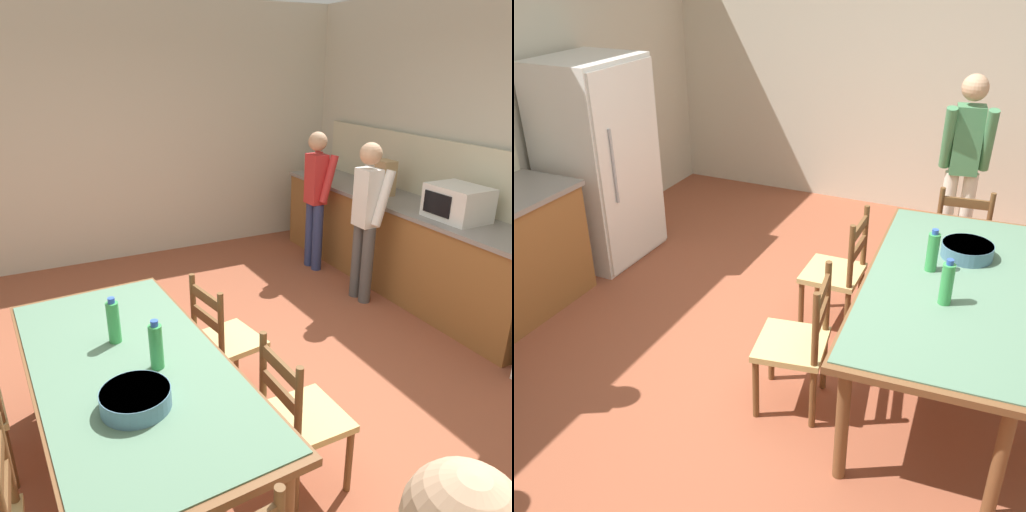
{
  "view_description": "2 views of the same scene",
  "coord_description": "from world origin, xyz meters",
  "views": [
    {
      "loc": [
        2.61,
        -1.26,
        2.23
      ],
      "look_at": [
        -0.16,
        0.1,
        1.03
      ],
      "focal_mm": 35.0,
      "sensor_mm": 36.0,
      "label": 1
    },
    {
      "loc": [
        -2.85,
        -1.17,
        2.52
      ],
      "look_at": [
        -0.23,
        0.01,
        1.02
      ],
      "focal_mm": 42.0,
      "sensor_mm": 36.0,
      "label": 2
    }
  ],
  "objects": [
    {
      "name": "bottle_near_centre",
      "position": [
        0.09,
        -0.89,
        0.9
      ],
      "size": [
        0.07,
        0.07,
        0.27
      ],
      "color": "green",
      "rests_on": "dining_table"
    },
    {
      "name": "counter_splashback",
      "position": [
        -1.16,
        2.54,
        1.22
      ],
      "size": [
        3.32,
        0.03,
        0.6
      ],
      "primitive_type": "cube",
      "color": "beige",
      "rests_on": "kitchen_counter"
    },
    {
      "name": "person_at_counter",
      "position": [
        -1.0,
        1.69,
        0.88
      ],
      "size": [
        0.39,
        0.27,
        1.56
      ],
      "rotation": [
        0.0,
        0.0,
        1.57
      ],
      "color": "#4C4C4C",
      "rests_on": "ground"
    },
    {
      "name": "microwave",
      "position": [
        -0.42,
        2.21,
        1.07
      ],
      "size": [
        0.5,
        0.39,
        0.3
      ],
      "color": "white",
      "rests_on": "kitchen_counter"
    },
    {
      "name": "bottle_off_centre",
      "position": [
        0.44,
        -0.75,
        0.9
      ],
      "size": [
        0.07,
        0.07,
        0.27
      ],
      "color": "green",
      "rests_on": "dining_table"
    },
    {
      "name": "chair_side_far_left",
      "position": [
        -0.16,
        -0.14,
        0.44
      ],
      "size": [
        0.48,
        0.46,
        0.91
      ],
      "rotation": [
        0.0,
        0.0,
        3.3
      ],
      "color": "brown",
      "rests_on": "ground"
    },
    {
      "name": "paper_bag",
      "position": [
        -1.41,
        2.2,
        1.1
      ],
      "size": [
        0.24,
        0.16,
        0.36
      ],
      "primitive_type": "cube",
      "color": "tan",
      "rests_on": "kitchen_counter"
    },
    {
      "name": "serving_bowl",
      "position": [
        0.71,
        -0.93,
        0.82
      ],
      "size": [
        0.32,
        0.32,
        0.09
      ],
      "color": "slate",
      "rests_on": "dining_table"
    },
    {
      "name": "kitchen_counter",
      "position": [
        -1.17,
        2.23,
        0.46
      ],
      "size": [
        3.36,
        0.66,
        0.92
      ],
      "color": "brown",
      "rests_on": "ground"
    },
    {
      "name": "wall_left",
      "position": [
        -3.26,
        0.0,
        1.45
      ],
      "size": [
        0.12,
        5.2,
        2.9
      ],
      "primitive_type": "cube",
      "color": "beige",
      "rests_on": "ground"
    },
    {
      "name": "person_at_sink",
      "position": [
        -1.91,
        1.71,
        0.87
      ],
      "size": [
        0.39,
        0.27,
        1.54
      ],
      "rotation": [
        0.0,
        0.0,
        1.57
      ],
      "color": "navy",
      "rests_on": "ground"
    },
    {
      "name": "chair_side_far_right",
      "position": [
        0.76,
        -0.08,
        0.44
      ],
      "size": [
        0.43,
        0.41,
        0.91
      ],
      "rotation": [
        0.0,
        0.0,
        3.17
      ],
      "color": "brown",
      "rests_on": "ground"
    },
    {
      "name": "dining_table",
      "position": [
        0.35,
        -0.88,
        0.7
      ],
      "size": [
        2.1,
        1.08,
        0.77
      ],
      "rotation": [
        0.0,
        0.0,
        0.06
      ],
      "color": "brown",
      "rests_on": "ground"
    },
    {
      "name": "ground_plane",
      "position": [
        0.0,
        0.0,
        0.0
      ],
      "size": [
        8.32,
        8.32,
        0.0
      ],
      "primitive_type": "plane",
      "color": "brown"
    }
  ]
}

